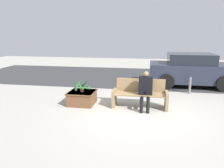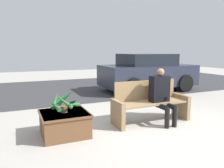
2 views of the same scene
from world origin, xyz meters
The scene contains 8 objects.
ground_plane centered at (0.00, 0.00, 0.00)m, with size 30.00×30.00×0.00m, color #ADA89E.
road_surface centered at (0.00, 5.85, 0.00)m, with size 20.00×6.00×0.01m, color #38383A.
bench centered at (0.03, 0.64, 0.43)m, with size 1.80×0.56×0.93m.
person_seated centered at (0.20, 0.45, 0.68)m, with size 0.44×0.60×1.23m.
planter_box centered at (-1.95, 0.60, 0.24)m, with size 0.90×0.90×0.45m.
potted_plant centered at (-1.95, 0.60, 0.66)m, with size 0.61×0.58×0.43m.
parked_car centered at (2.20, 4.10, 0.75)m, with size 3.82×1.98×1.50m.
bollard_post centered at (1.94, 2.67, 0.36)m, with size 0.10×0.10×0.68m.
Camera 2 is at (-2.75, -3.48, 1.61)m, focal length 35.00 mm.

